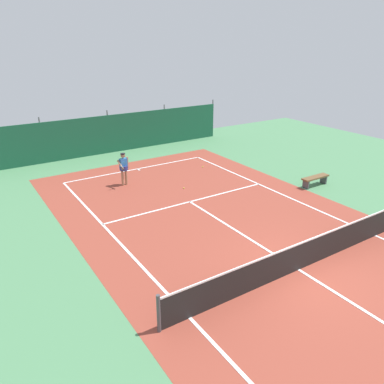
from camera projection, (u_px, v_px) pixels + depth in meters
ground_plane at (298, 270)px, 11.99m from camera, size 36.00×36.00×0.00m
court_surface at (298, 270)px, 11.99m from camera, size 11.02×26.60×0.01m
tennis_net at (300, 256)px, 11.80m from camera, size 10.12×0.10×1.10m
back_fence at (107, 141)px, 24.47m from camera, size 16.30×0.98×2.70m
tennis_player at (124, 167)px, 18.58m from camera, size 0.66×0.79×1.64m
tennis_ball_near_player at (184, 188)px, 18.46m from camera, size 0.07×0.07×0.07m
tennis_ball_midcourt at (203, 167)px, 21.52m from camera, size 0.07×0.07×0.07m
parked_car at (145, 126)px, 27.81m from camera, size 2.30×4.34×1.68m
courtside_bench at (315, 179)px, 18.70m from camera, size 1.60×0.40×0.49m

